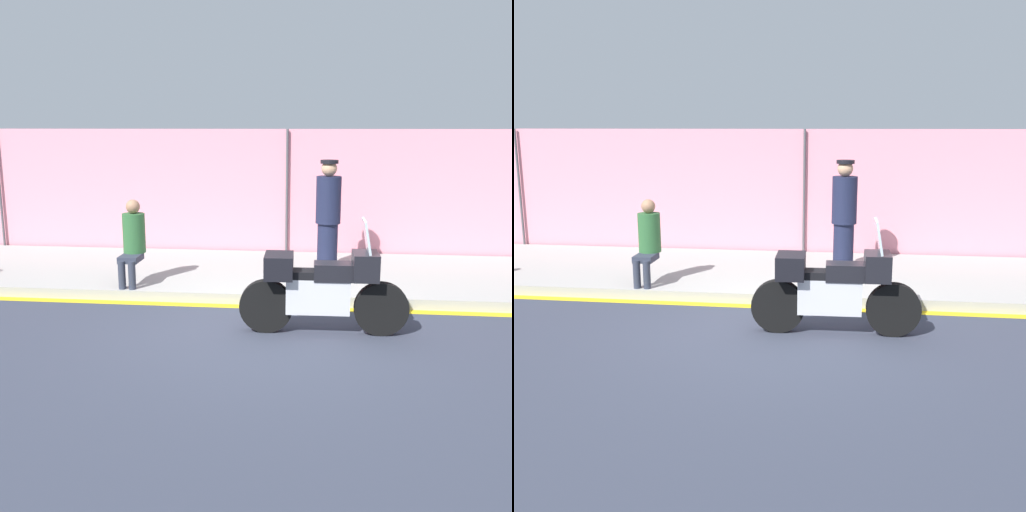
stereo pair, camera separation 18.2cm
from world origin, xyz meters
TOP-DOWN VIEW (x-y plane):
  - ground_plane at (0.00, 0.00)m, footprint 120.00×120.00m
  - sidewalk at (0.00, 2.75)m, footprint 43.86×3.14m
  - curb_paint_stripe at (0.00, 1.08)m, footprint 43.86×0.18m
  - storefront_fence at (-0.00, 4.41)m, footprint 41.67×0.17m
  - motorcycle at (0.71, 0.06)m, footprint 2.16×0.53m
  - officer_standing at (0.79, 2.97)m, footprint 0.43×0.43m
  - person_seated_on_curb at (-2.26, 1.64)m, footprint 0.35×0.67m

SIDE VIEW (x-z plane):
  - ground_plane at x=0.00m, z-range 0.00..0.00m
  - curb_paint_stripe at x=0.00m, z-range 0.00..0.01m
  - sidewalk at x=0.00m, z-range 0.00..0.16m
  - motorcycle at x=0.71m, z-range -0.14..1.35m
  - person_seated_on_curb at x=-2.26m, z-range 0.24..1.56m
  - officer_standing at x=0.79m, z-range 0.18..2.07m
  - storefront_fence at x=0.00m, z-range 0.00..2.55m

